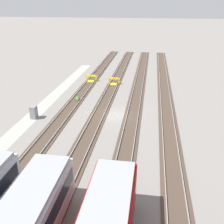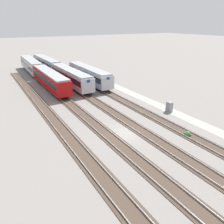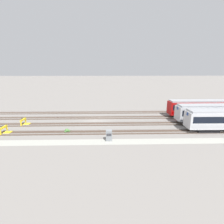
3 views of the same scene
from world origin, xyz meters
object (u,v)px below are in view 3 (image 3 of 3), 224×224
Objects in this scene: bumper_stop_nearest_track at (5,130)px; bumper_stop_near_inner_track at (25,122)px; subway_car_front_row_right_inner at (210,108)px; electrical_cabinet at (109,135)px; subway_car_front_row_rightmost at (223,113)px; weed_clump at (67,131)px.

bumper_stop_nearest_track is 1.00× the size of bumper_stop_near_inner_track.
electrical_cabinet is at bearing -150.89° from subway_car_front_row_right_inner.
weed_clump is at bearing -171.90° from subway_car_front_row_rightmost.
subway_car_front_row_right_inner is at bearing 29.11° from electrical_cabinet.
subway_car_front_row_rightmost is (-0.00, -4.47, 0.00)m from subway_car_front_row_right_inner.
bumper_stop_nearest_track is at bearing -167.26° from subway_car_front_row_right_inner.
subway_car_front_row_rightmost is 9.00× the size of bumper_stop_near_inner_track.
weed_clump is (-6.99, 3.69, -0.56)m from electrical_cabinet.
subway_car_front_row_rightmost reaches higher than weed_clump.
weed_clump is (8.87, -4.16, -0.27)m from bumper_stop_near_inner_track.
bumper_stop_nearest_track is at bearing -104.91° from bumper_stop_near_inner_track.
electrical_cabinet is (17.03, -3.45, 0.29)m from bumper_stop_nearest_track.
weed_clump is (-29.08, -8.61, -1.80)m from subway_car_front_row_right_inner.
electrical_cabinet is 7.92m from weed_clump.
bumper_stop_near_inner_track is (-37.95, 0.02, -1.53)m from subway_car_front_row_rightmost.
bumper_stop_near_inner_track is at bearing -173.32° from subway_car_front_row_right_inner.
subway_car_front_row_rightmost is 8.99× the size of bumper_stop_nearest_track.
subway_car_front_row_right_inner reaches higher than weed_clump.
bumper_stop_near_inner_track is at bearing 154.88° from weed_clump.
subway_car_front_row_right_inner reaches higher than electrical_cabinet.
electrical_cabinet is 1.74× the size of weed_clump.
subway_car_front_row_rightmost is 23.47m from electrical_cabinet.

